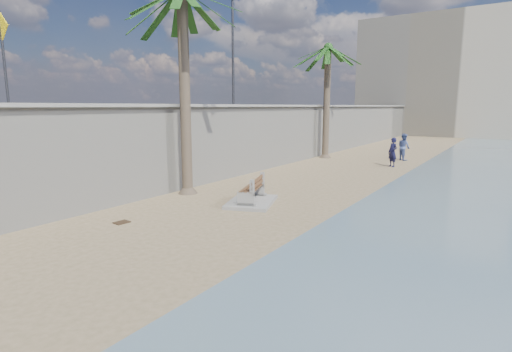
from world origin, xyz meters
The scene contains 11 objects.
ground_plane centered at (0.00, 0.00, 0.00)m, with size 140.00×140.00×0.00m, color #907958.
seawall centered at (-5.20, 20.00, 1.75)m, with size 0.45×70.00×3.50m, color gray.
wall_cap centered at (-5.20, 20.00, 3.55)m, with size 0.80×70.00×0.12m, color gray.
end_building centered at (-2.00, 52.00, 7.00)m, with size 18.00×12.00×14.00m, color #B7AA93.
bench_far centered at (-1.18, 7.74, 0.41)m, with size 2.22×2.65×0.95m.
palm_back centered at (-4.29, 21.54, 7.24)m, with size 5.00×5.00×8.25m.
pedestrian_sign centered at (-5.00, 1.50, 5.15)m, with size 0.78×0.07×2.40m.
streetlight centered at (-5.10, 12.00, 6.64)m, with size 0.28×0.28×5.12m.
person_a centered at (0.72, 19.76, 0.98)m, with size 0.71×0.48×1.97m, color #121233.
person_b centered at (0.57, 23.10, 0.98)m, with size 0.94×0.73×1.96m, color #455690.
debris_d centered at (-3.14, 3.53, 0.01)m, with size 0.44×0.35×0.03m, color #382616.
Camera 1 is at (6.74, -4.07, 3.52)m, focal length 28.00 mm.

